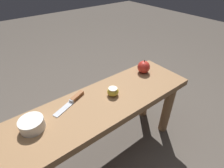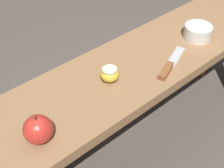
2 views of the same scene
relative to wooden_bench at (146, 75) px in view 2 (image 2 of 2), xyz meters
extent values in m
plane|color=#4C443D|center=(0.00, 0.00, -0.39)|extent=(8.00, 8.00, 0.00)
cube|color=olive|center=(0.00, 0.00, 0.07)|extent=(1.33, 0.34, 0.04)
cylinder|color=olive|center=(0.61, 0.11, -0.17)|extent=(0.07, 0.07, 0.44)
cube|color=#B7BABF|center=(0.08, -0.07, 0.09)|extent=(0.13, 0.07, 0.00)
cube|color=#B7BABF|center=(0.02, -0.09, 0.10)|extent=(0.02, 0.03, 0.02)
cube|color=brown|center=(-0.02, -0.11, 0.10)|extent=(0.09, 0.06, 0.02)
sphere|color=red|center=(-0.50, -0.07, 0.13)|extent=(0.08, 0.08, 0.08)
cylinder|color=#4C3319|center=(-0.50, -0.07, 0.18)|extent=(0.01, 0.01, 0.01)
ellipsoid|color=gold|center=(-0.19, -0.01, 0.11)|extent=(0.07, 0.07, 0.05)
cylinder|color=beige|center=(-0.19, -0.01, 0.14)|extent=(0.05, 0.05, 0.00)
cylinder|color=silver|center=(0.24, -0.04, 0.12)|extent=(0.11, 0.11, 0.05)
camera|label=1|loc=(0.28, 0.60, 0.72)|focal=28.00mm
camera|label=2|loc=(-0.71, -0.62, 0.79)|focal=50.00mm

